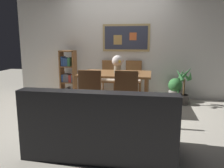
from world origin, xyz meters
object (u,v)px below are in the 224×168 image
Objects in this scene: dining_chair_near_left at (91,91)px; leather_couch at (101,129)px; potted_palm at (184,90)px; dining_table at (116,78)px; potted_ivy at (175,89)px; dining_chair_far_left at (109,76)px; dining_chair_far_right at (133,77)px; bookshelf at (68,76)px; dining_chair_near_right at (127,92)px; flower_vase at (118,63)px; tv_remote at (128,73)px.

leather_couch is at bearing -69.02° from dining_chair_near_left.
dining_table is at bearing -159.03° from potted_palm.
potted_palm reaches higher than potted_ivy.
potted_ivy is at bearing 0.68° from dining_chair_far_left.
dining_chair_far_right is (0.58, 0.03, 0.00)m from dining_chair_far_left.
dining_chair_far_right reaches higher than leather_couch.
bookshelf reaches higher than potted_ivy.
dining_chair_far_left reaches higher than leather_couch.
potted_ivy is (1.13, 2.77, -0.04)m from leather_couch.
dining_chair_near_left is 2.31m from potted_ivy.
leather_couch is (-0.19, -1.12, -0.22)m from dining_chair_near_right.
dining_chair_near_left and dining_chair_far_right have the same top height.
dining_table is 1.55m from potted_palm.
dining_chair_far_left is 0.97m from flower_vase.
leather_couch is at bearing -93.66° from tv_remote.
dining_chair_near_right is 2.20m from bookshelf.
leather_couch is 3.17× the size of potted_ivy.
leather_couch is at bearing -61.80° from bookshelf.
dining_table is 2.49× the size of potted_ivy.
flower_vase reaches higher than potted_palm.
tv_remote is (1.53, -0.75, 0.22)m from bookshelf.
potted_ivy is 0.69× the size of potted_palm.
bookshelf is (-0.99, -0.12, -0.01)m from dining_chair_far_left.
dining_table is at bearing 93.83° from leather_couch.
leather_couch is 1.94m from tv_remote.
dining_table is at bearing 71.68° from dining_chair_near_left.
flower_vase reaches higher than dining_chair_far_right.
dining_chair_far_right is at bearing 73.57° from flower_vase.
leather_couch reaches higher than potted_ivy.
dining_table is at bearing -70.34° from dining_chair_far_left.
dining_chair_near_left is 5.67× the size of tv_remote.
bookshelf is at bearing -173.29° from dining_chair_far_left.
leather_couch is at bearing -99.68° from dining_chair_near_right.
potted_ivy is at bearing 41.03° from tv_remote.
leather_couch is (0.13, -1.93, -0.33)m from dining_table.
flower_vase is (-0.09, 1.93, 0.63)m from leather_couch.
tv_remote is at bearing -138.97° from potted_ivy.
dining_chair_far_left is at bearing 122.06° from tv_remote.
leather_couch is 11.21× the size of tv_remote.
dining_chair_far_right is 2.57× the size of flower_vase.
dining_chair_near_right is at bearing -119.77° from potted_ivy.
dining_chair_near_right is at bearing -68.57° from dining_table.
dining_chair_near_left is at bearing -57.32° from bookshelf.
bookshelf is at bearing 153.98° from tv_remote.
potted_palm is (1.70, 1.40, -0.21)m from dining_chair_near_left.
dining_chair_near_right is at bearing -128.95° from potted_palm.
potted_ivy is 3.54× the size of tv_remote.
bookshelf is at bearing 151.37° from dining_table.
tv_remote is at bearing 86.34° from leather_couch.
flower_vase reaches higher than tv_remote.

